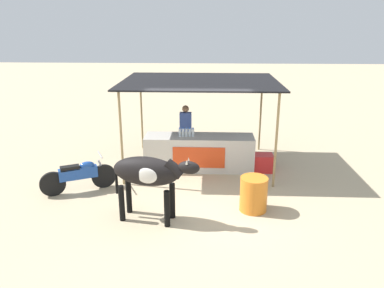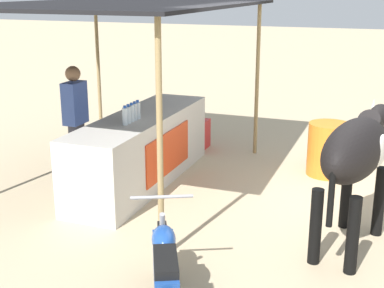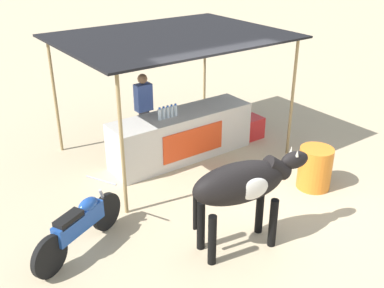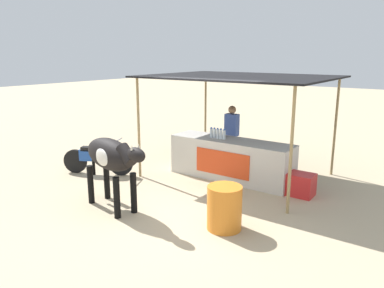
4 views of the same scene
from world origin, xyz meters
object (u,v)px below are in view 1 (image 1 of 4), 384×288
(cooler_box, at_px, (262,163))
(motorcycle_parked, at_px, (79,175))
(stall_counter, at_px, (199,153))
(cow, at_px, (149,174))
(vendor_behind_counter, at_px, (186,132))
(water_barrel, at_px, (253,194))

(cooler_box, height_order, motorcycle_parked, motorcycle_parked)
(cooler_box, bearing_deg, stall_counter, 176.79)
(motorcycle_parked, bearing_deg, cow, -33.92)
(stall_counter, xyz_separation_m, vendor_behind_counter, (-0.42, 0.75, 0.37))
(stall_counter, xyz_separation_m, cow, (-0.94, -2.89, 0.55))
(water_barrel, height_order, cow, cow)
(cow, bearing_deg, stall_counter, 71.92)
(vendor_behind_counter, relative_size, cooler_box, 2.75)
(stall_counter, height_order, cow, cow)
(vendor_behind_counter, bearing_deg, stall_counter, -60.89)
(water_barrel, distance_m, motorcycle_parked, 4.18)
(vendor_behind_counter, height_order, water_barrel, vendor_behind_counter)
(vendor_behind_counter, height_order, motorcycle_parked, vendor_behind_counter)
(water_barrel, relative_size, cow, 0.41)
(water_barrel, bearing_deg, motorcycle_parked, 169.23)
(stall_counter, xyz_separation_m, motorcycle_parked, (-2.86, -1.60, -0.05))
(cooler_box, bearing_deg, cow, -133.82)
(vendor_behind_counter, relative_size, cow, 0.89)
(stall_counter, relative_size, cooler_box, 5.00)
(cooler_box, xyz_separation_m, motorcycle_parked, (-4.59, -1.50, 0.19))
(cooler_box, xyz_separation_m, cow, (-2.68, -2.79, 0.79))
(cooler_box, relative_size, motorcycle_parked, 0.36)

